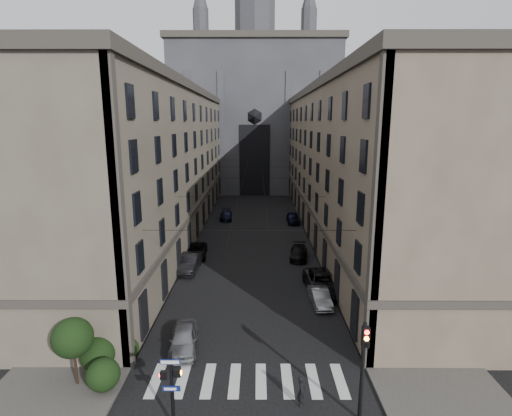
{
  "coord_description": "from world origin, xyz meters",
  "views": [
    {
      "loc": [
        0.54,
        -15.15,
        14.38
      ],
      "look_at": [
        0.44,
        13.9,
        8.15
      ],
      "focal_mm": 28.0,
      "sensor_mm": 36.0,
      "label": 1
    }
  ],
  "objects_px": {
    "car_right_far": "(293,218)",
    "car_left_near": "(184,339)",
    "traffic_light_right": "(363,360)",
    "car_right_midfar": "(299,253)",
    "car_left_far": "(226,215)",
    "car_right_near": "(320,297)",
    "pedestrian_signal_left": "(172,384)",
    "gothic_tower": "(255,107)",
    "car_left_midfar": "(196,251)",
    "pedestrian": "(301,391)",
    "car_left_midnear": "(189,263)",
    "car_right_midnear": "(323,282)"
  },
  "relations": [
    {
      "from": "car_left_near",
      "to": "car_left_midfar",
      "type": "relative_size",
      "value": 0.87
    },
    {
      "from": "car_right_midnear",
      "to": "pedestrian_signal_left",
      "type": "bearing_deg",
      "value": -124.29
    },
    {
      "from": "car_left_near",
      "to": "pedestrian",
      "type": "distance_m",
      "value": 8.73
    },
    {
      "from": "traffic_light_right",
      "to": "car_right_midnear",
      "type": "xyz_separation_m",
      "value": [
        0.6,
        15.37,
        -2.46
      ]
    },
    {
      "from": "car_right_near",
      "to": "pedestrian",
      "type": "relative_size",
      "value": 2.4
    },
    {
      "from": "gothic_tower",
      "to": "car_left_midfar",
      "type": "height_order",
      "value": "gothic_tower"
    },
    {
      "from": "car_left_near",
      "to": "car_right_near",
      "type": "bearing_deg",
      "value": 29.05
    },
    {
      "from": "car_left_midnear",
      "to": "car_right_midfar",
      "type": "height_order",
      "value": "car_left_midnear"
    },
    {
      "from": "car_left_midfar",
      "to": "car_right_midfar",
      "type": "height_order",
      "value": "car_left_midfar"
    },
    {
      "from": "car_right_midfar",
      "to": "pedestrian",
      "type": "height_order",
      "value": "pedestrian"
    },
    {
      "from": "pedestrian_signal_left",
      "to": "traffic_light_right",
      "type": "xyz_separation_m",
      "value": [
        9.11,
        0.42,
        0.97
      ]
    },
    {
      "from": "traffic_light_right",
      "to": "car_left_midnear",
      "type": "height_order",
      "value": "traffic_light_right"
    },
    {
      "from": "car_right_midfar",
      "to": "pedestrian_signal_left",
      "type": "bearing_deg",
      "value": -102.02
    },
    {
      "from": "car_right_far",
      "to": "pedestrian",
      "type": "relative_size",
      "value": 2.67
    },
    {
      "from": "traffic_light_right",
      "to": "car_left_near",
      "type": "relative_size",
      "value": 1.2
    },
    {
      "from": "gothic_tower",
      "to": "car_right_midnear",
      "type": "distance_m",
      "value": 60.44
    },
    {
      "from": "pedestrian_signal_left",
      "to": "traffic_light_right",
      "type": "distance_m",
      "value": 9.18
    },
    {
      "from": "gothic_tower",
      "to": "pedestrian",
      "type": "bearing_deg",
      "value": -87.75
    },
    {
      "from": "traffic_light_right",
      "to": "pedestrian_signal_left",
      "type": "bearing_deg",
      "value": -177.36
    },
    {
      "from": "car_left_midfar",
      "to": "car_left_midnear",
      "type": "bearing_deg",
      "value": -93.68
    },
    {
      "from": "car_left_near",
      "to": "car_right_far",
      "type": "bearing_deg",
      "value": 68.66
    },
    {
      "from": "car_left_midfar",
      "to": "pedestrian",
      "type": "height_order",
      "value": "pedestrian"
    },
    {
      "from": "car_right_far",
      "to": "car_left_near",
      "type": "bearing_deg",
      "value": -106.11
    },
    {
      "from": "car_left_near",
      "to": "car_right_near",
      "type": "xyz_separation_m",
      "value": [
        9.79,
        6.55,
        -0.09
      ]
    },
    {
      "from": "gothic_tower",
      "to": "car_right_near",
      "type": "distance_m",
      "value": 62.86
    },
    {
      "from": "car_left_far",
      "to": "car_right_near",
      "type": "height_order",
      "value": "car_left_far"
    },
    {
      "from": "car_right_near",
      "to": "car_right_far",
      "type": "bearing_deg",
      "value": 86.02
    },
    {
      "from": "car_left_midfar",
      "to": "pedestrian",
      "type": "xyz_separation_m",
      "value": [
        9.02,
        -23.41,
        0.12
      ]
    },
    {
      "from": "gothic_tower",
      "to": "car_left_midfar",
      "type": "relative_size",
      "value": 11.64
    },
    {
      "from": "car_left_near",
      "to": "car_right_midnear",
      "type": "xyz_separation_m",
      "value": [
        10.4,
        9.1,
        0.09
      ]
    },
    {
      "from": "pedestrian_signal_left",
      "to": "pedestrian",
      "type": "distance_m",
      "value": 6.68
    },
    {
      "from": "traffic_light_right",
      "to": "car_right_near",
      "type": "xyz_separation_m",
      "value": [
        -0.01,
        12.82,
        -2.64
      ]
    },
    {
      "from": "car_left_midfar",
      "to": "car_left_far",
      "type": "distance_m",
      "value": 17.35
    },
    {
      "from": "car_right_midfar",
      "to": "car_right_near",
      "type": "bearing_deg",
      "value": -79.81
    },
    {
      "from": "pedestrian_signal_left",
      "to": "car_left_far",
      "type": "xyz_separation_m",
      "value": [
        -0.69,
        42.14,
        -1.67
      ]
    },
    {
      "from": "gothic_tower",
      "to": "car_left_midnear",
      "type": "relative_size",
      "value": 11.55
    },
    {
      "from": "car_right_near",
      "to": "pedestrian",
      "type": "bearing_deg",
      "value": -106.87
    },
    {
      "from": "car_right_near",
      "to": "car_left_far",
      "type": "bearing_deg",
      "value": 105.11
    },
    {
      "from": "gothic_tower",
      "to": "pedestrian_signal_left",
      "type": "distance_m",
      "value": 75.15
    },
    {
      "from": "car_left_far",
      "to": "car_right_far",
      "type": "xyz_separation_m",
      "value": [
        9.97,
        -2.06,
        0.09
      ]
    },
    {
      "from": "car_left_midnear",
      "to": "car_right_midnear",
      "type": "bearing_deg",
      "value": -18.94
    },
    {
      "from": "car_left_midnear",
      "to": "car_right_near",
      "type": "bearing_deg",
      "value": -29.64
    },
    {
      "from": "car_left_midfar",
      "to": "car_left_far",
      "type": "relative_size",
      "value": 1.11
    },
    {
      "from": "pedestrian_signal_left",
      "to": "pedestrian",
      "type": "xyz_separation_m",
      "value": [
        6.34,
        1.5,
        -1.5
      ]
    },
    {
      "from": "traffic_light_right",
      "to": "car_right_midfar",
      "type": "distance_m",
      "value": 24.15
    },
    {
      "from": "traffic_light_right",
      "to": "car_right_far",
      "type": "distance_m",
      "value": 39.74
    },
    {
      "from": "gothic_tower",
      "to": "pedestrian",
      "type": "distance_m",
      "value": 73.99
    },
    {
      "from": "gothic_tower",
      "to": "car_left_near",
      "type": "bearing_deg",
      "value": -93.6
    },
    {
      "from": "pedestrian_signal_left",
      "to": "car_right_midnear",
      "type": "relative_size",
      "value": 0.67
    },
    {
      "from": "car_left_midnear",
      "to": "car_right_far",
      "type": "relative_size",
      "value": 1.15
    }
  ]
}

